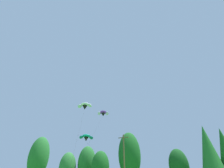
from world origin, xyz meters
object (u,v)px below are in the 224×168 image
(parafoil_kite_high_purple, at_px, (103,113))
(parafoil_kite_far_white, at_px, (85,106))
(parafoil_kite_mid_teal, at_px, (86,137))
(utility_pole, at_px, (124,162))

(parafoil_kite_high_purple, relative_size, parafoil_kite_far_white, 0.83)
(parafoil_kite_high_purple, xyz_separation_m, parafoil_kite_mid_teal, (-6.21, 3.84, -4.17))
(parafoil_kite_high_purple, xyz_separation_m, parafoil_kite_far_white, (-5.85, 1.17, 3.31))
(parafoil_kite_mid_teal, distance_m, parafoil_kite_far_white, 7.95)
(utility_pole, xyz_separation_m, parafoil_kite_mid_teal, (-10.97, 3.73, 6.43))
(utility_pole, distance_m, parafoil_kite_mid_teal, 13.25)
(utility_pole, relative_size, parafoil_kite_far_white, 0.58)
(utility_pole, bearing_deg, parafoil_kite_mid_teal, 161.23)
(parafoil_kite_mid_teal, relative_size, parafoil_kite_far_white, 0.87)
(parafoil_kite_far_white, bearing_deg, parafoil_kite_mid_teal, 97.67)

